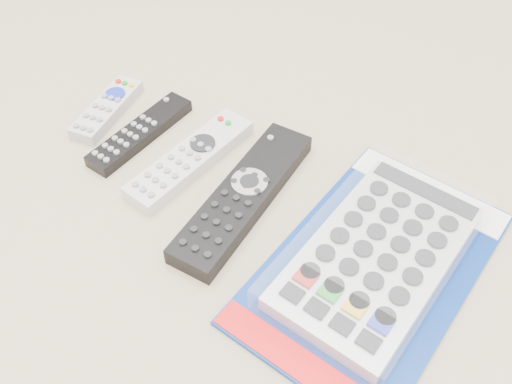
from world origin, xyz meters
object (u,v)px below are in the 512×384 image
at_px(remote_small_grey, 107,109).
at_px(remote_large_black, 244,196).
at_px(remote_slim_black, 140,133).
at_px(jumbo_remote_packaged, 378,255).
at_px(remote_silver_dvd, 190,159).

height_order(remote_small_grey, remote_large_black, remote_large_black).
bearing_deg(remote_slim_black, jumbo_remote_packaged, 0.50).
height_order(remote_slim_black, remote_silver_dvd, remote_silver_dvd).
xyz_separation_m(remote_silver_dvd, jumbo_remote_packaged, (0.28, -0.04, 0.01)).
bearing_deg(remote_silver_dvd, remote_large_black, -4.07).
distance_m(remote_small_grey, jumbo_remote_packaged, 0.46).
bearing_deg(jumbo_remote_packaged, remote_small_grey, -179.97).
bearing_deg(remote_large_black, remote_small_grey, 169.80).
bearing_deg(remote_slim_black, remote_silver_dvd, 0.55).
bearing_deg(remote_slim_black, remote_large_black, -3.20).
height_order(remote_slim_black, remote_large_black, remote_large_black).
bearing_deg(remote_silver_dvd, jumbo_remote_packaged, 3.09).
bearing_deg(remote_large_black, remote_silver_dvd, 167.19).
xyz_separation_m(remote_slim_black, remote_large_black, (0.19, -0.04, 0.00)).
xyz_separation_m(remote_small_grey, remote_large_black, (0.27, -0.06, 0.00)).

